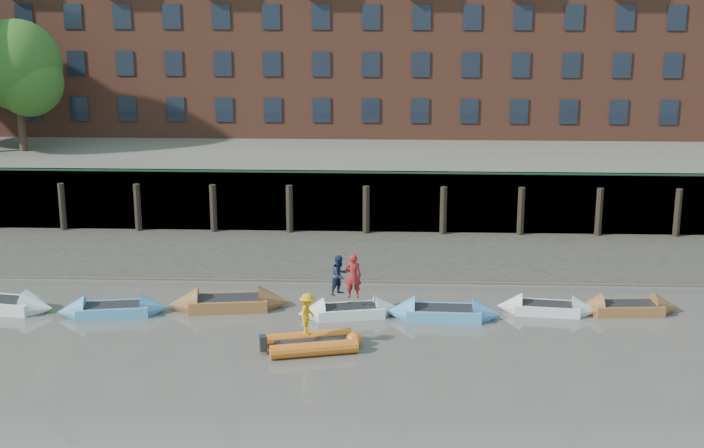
# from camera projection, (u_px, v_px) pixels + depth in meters

# --- Properties ---
(ground) EXTENTS (220.00, 220.00, 0.00)m
(ground) POSITION_uv_depth(u_px,v_px,m) (413.00, 426.00, 30.14)
(ground) COLOR #5A554E
(ground) RESTS_ON ground
(foreshore) EXTENTS (110.00, 8.00, 0.50)m
(foreshore) POSITION_uv_depth(u_px,v_px,m) (405.00, 256.00, 47.50)
(foreshore) COLOR #3D382F
(foreshore) RESTS_ON ground
(mud_band) EXTENTS (110.00, 1.60, 0.10)m
(mud_band) POSITION_uv_depth(u_px,v_px,m) (406.00, 278.00, 44.22)
(mud_band) COLOR #4C4336
(mud_band) RESTS_ON ground
(river_wall) EXTENTS (110.00, 1.23, 3.30)m
(river_wall) POSITION_uv_depth(u_px,v_px,m) (405.00, 202.00, 51.31)
(river_wall) COLOR #2D2A26
(river_wall) RESTS_ON ground
(bank_terrace) EXTENTS (110.00, 28.00, 3.20)m
(bank_terrace) POSITION_uv_depth(u_px,v_px,m) (402.00, 153.00, 64.45)
(bank_terrace) COLOR #5E594D
(bank_terrace) RESTS_ON ground
(rowboat_1) EXTENTS (4.57, 2.02, 1.28)m
(rowboat_1) POSITION_uv_depth(u_px,v_px,m) (113.00, 310.00, 39.55)
(rowboat_1) COLOR #4A8EBF
(rowboat_1) RESTS_ON ground
(rowboat_2) EXTENTS (5.07, 2.06, 1.43)m
(rowboat_2) POSITION_uv_depth(u_px,v_px,m) (229.00, 303.00, 40.23)
(rowboat_2) COLOR brown
(rowboat_2) RESTS_ON ground
(rowboat_3) EXTENTS (4.36, 2.06, 1.22)m
(rowboat_3) POSITION_uv_depth(u_px,v_px,m) (350.00, 311.00, 39.42)
(rowboat_3) COLOR silver
(rowboat_3) RESTS_ON ground
(rowboat_4) EXTENTS (4.67, 1.51, 1.34)m
(rowboat_4) POSITION_uv_depth(u_px,v_px,m) (443.00, 313.00, 39.15)
(rowboat_4) COLOR #4A8EBF
(rowboat_4) RESTS_ON ground
(rowboat_5) EXTENTS (4.14, 1.63, 1.17)m
(rowboat_5) POSITION_uv_depth(u_px,v_px,m) (547.00, 308.00, 39.78)
(rowboat_5) COLOR silver
(rowboat_5) RESTS_ON ground
(rowboat_6) EXTENTS (4.35, 1.54, 1.24)m
(rowboat_6) POSITION_uv_depth(u_px,v_px,m) (627.00, 308.00, 39.77)
(rowboat_6) COLOR brown
(rowboat_6) RESTS_ON ground
(rib_tender) EXTENTS (3.61, 2.39, 0.61)m
(rib_tender) POSITION_uv_depth(u_px,v_px,m) (315.00, 343.00, 36.01)
(rib_tender) COLOR #CE6018
(rib_tender) RESTS_ON ground
(person_rower_a) EXTENTS (0.68, 0.46, 1.83)m
(person_rower_a) POSITION_uv_depth(u_px,v_px,m) (353.00, 276.00, 38.94)
(person_rower_a) COLOR maroon
(person_rower_a) RESTS_ON rowboat_3
(person_rower_b) EXTENTS (0.99, 1.01, 1.63)m
(person_rower_b) POSITION_uv_depth(u_px,v_px,m) (340.00, 275.00, 39.35)
(person_rower_b) COLOR #19233F
(person_rower_b) RESTS_ON rowboat_3
(person_rib_crew) EXTENTS (0.82, 1.15, 1.61)m
(person_rib_crew) POSITION_uv_depth(u_px,v_px,m) (308.00, 314.00, 35.75)
(person_rib_crew) COLOR orange
(person_rib_crew) RESTS_ON rib_tender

